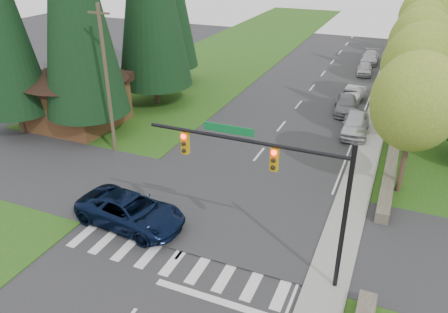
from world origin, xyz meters
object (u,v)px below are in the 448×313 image
Objects in this scene: suv_navy at (131,211)px; parked_car_e at (370,57)px; parked_car_b at (346,104)px; parked_car_d at (365,69)px; parked_car_a at (356,124)px; parked_car_c at (353,95)px.

suv_navy is 1.27× the size of parked_car_e.
parked_car_b is 1.26× the size of parked_car_d.
parked_car_a reaches higher than parked_car_e.
parked_car_d is (7.66, 33.93, -0.18)m from suv_navy.
parked_car_b is at bearing -89.27° from parked_car_c.
parked_car_c is (0.18, 2.70, 0.02)m from parked_car_b.
parked_car_c is (-1.22, 7.28, -0.11)m from parked_car_a.
parked_car_d is (-1.40, 17.22, -0.18)m from parked_car_a.
parked_car_e is (7.66, 39.28, -0.15)m from suv_navy.
suv_navy reaches higher than parked_car_d.
suv_navy reaches higher than parked_car_e.
parked_car_a is at bearing -75.92° from parked_car_c.
suv_navy is at bearing -102.15° from parked_car_e.
parked_car_b is (-1.40, 4.58, -0.14)m from parked_car_a.
parked_car_b is at bearing -14.27° from suv_navy.
parked_car_c is (7.84, 23.99, -0.12)m from suv_navy.
parked_car_a is 1.03× the size of parked_car_b.
parked_car_e is at bearing 95.28° from parked_car_c.
parked_car_d is (0.00, 12.64, -0.04)m from parked_car_b.
parked_car_a is at bearing -90.45° from parked_car_d.
parked_car_c is 9.94m from parked_car_d.
parked_car_a reaches higher than parked_car_c.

